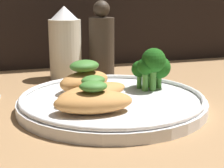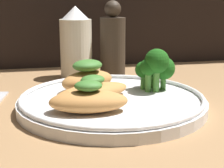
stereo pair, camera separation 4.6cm
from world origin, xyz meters
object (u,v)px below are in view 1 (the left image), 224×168
(broccoli_bunch, at_px, (152,66))
(sauce_bottle, at_px, (65,44))
(plate, at_px, (112,101))
(pepper_grinder, at_px, (102,43))

(broccoli_bunch, bearing_deg, sauce_bottle, 119.87)
(plate, distance_m, broccoli_bunch, 0.09)
(plate, relative_size, pepper_grinder, 1.79)
(plate, bearing_deg, pepper_grinder, 77.33)
(plate, height_order, pepper_grinder, pepper_grinder)
(sauce_bottle, relative_size, pepper_grinder, 0.93)
(broccoli_bunch, relative_size, pepper_grinder, 0.44)
(plate, distance_m, sauce_bottle, 0.21)
(sauce_bottle, bearing_deg, plate, -82.67)
(plate, relative_size, sauce_bottle, 1.92)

